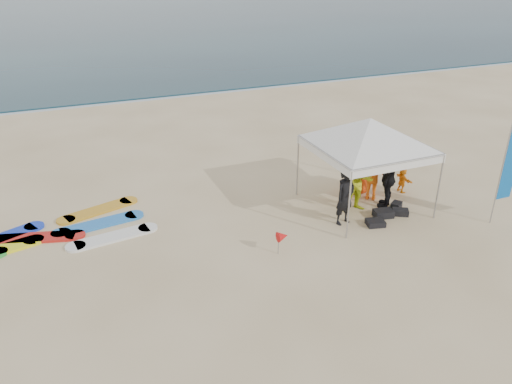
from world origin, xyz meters
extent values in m
plane|color=beige|center=(0.00, 0.00, 0.00)|extent=(120.00, 120.00, 0.00)
cube|color=#0C2633|center=(0.00, 60.00, 0.04)|extent=(160.00, 84.00, 0.08)
cube|color=silver|center=(0.00, 18.20, 0.00)|extent=(160.00, 1.20, 0.01)
imported|color=black|center=(2.99, 2.06, 0.85)|extent=(0.69, 0.54, 1.69)
imported|color=#BCC91C|center=(3.79, 2.58, 0.90)|extent=(0.92, 0.74, 1.81)
imported|color=orange|center=(4.65, 3.10, 0.86)|extent=(1.26, 1.20, 1.72)
imported|color=black|center=(4.76, 2.48, 0.93)|extent=(1.12, 1.07, 1.86)
imported|color=#D44612|center=(4.52, 3.59, 0.85)|extent=(0.99, 0.86, 1.71)
imported|color=orange|center=(5.86, 3.15, 0.42)|extent=(0.27, 0.79, 0.84)
cylinder|color=#A5A5A8|center=(2.61, 4.27, 1.00)|extent=(0.05, 0.05, 2.00)
cylinder|color=#A5A5A8|center=(5.61, 4.27, 1.00)|extent=(0.05, 0.05, 2.00)
cylinder|color=#A5A5A8|center=(2.61, 1.27, 1.00)|extent=(0.05, 0.05, 2.00)
cylinder|color=#A5A5A8|center=(5.61, 1.27, 1.00)|extent=(0.05, 0.05, 2.00)
cube|color=white|center=(4.11, 1.27, 1.88)|extent=(3.10, 0.02, 0.24)
cube|color=white|center=(4.11, 4.27, 1.88)|extent=(3.10, 0.02, 0.24)
cube|color=white|center=(2.61, 2.77, 1.88)|extent=(0.02, 3.10, 0.24)
cube|color=white|center=(5.61, 2.77, 1.88)|extent=(0.02, 3.10, 0.24)
pyramid|color=white|center=(4.11, 2.77, 2.80)|extent=(4.24, 4.24, 0.80)
cylinder|color=#A5A5A8|center=(6.91, 0.42, 1.63)|extent=(0.04, 0.04, 3.26)
cube|color=#0A5AAF|center=(7.19, 0.42, 1.96)|extent=(0.51, 0.03, 2.42)
cylinder|color=#A5A5A8|center=(0.56, 1.26, 0.30)|extent=(0.02, 0.02, 0.60)
cone|color=red|center=(0.68, 1.26, 0.50)|extent=(0.28, 0.28, 0.28)
cube|color=black|center=(4.27, 1.91, 0.11)|extent=(0.62, 0.47, 0.22)
cube|color=black|center=(4.82, 1.82, 0.09)|extent=(0.55, 0.49, 0.18)
cube|color=black|center=(3.76, 1.57, 0.08)|extent=(0.58, 0.51, 0.16)
cube|color=black|center=(4.97, 2.21, 0.10)|extent=(0.44, 0.42, 0.20)
cube|color=#C58C20|center=(-3.45, 5.52, 0.04)|extent=(2.06, 1.11, 0.07)
cube|color=blue|center=(-3.54, 4.63, 0.04)|extent=(2.15, 0.83, 0.07)
cube|color=silver|center=(-3.28, 3.72, 0.04)|extent=(2.04, 0.80, 0.07)
cube|color=red|center=(-5.40, 4.54, 0.04)|extent=(2.50, 1.17, 0.07)
camera|label=1|loc=(-4.20, -8.64, 6.98)|focal=35.00mm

